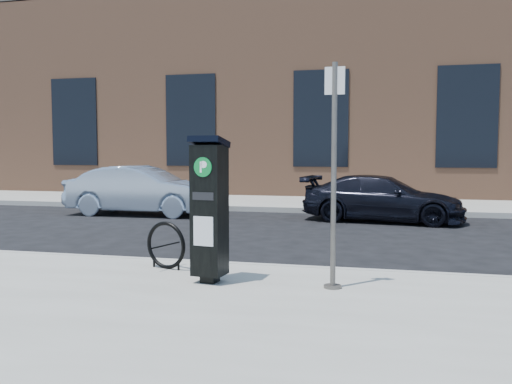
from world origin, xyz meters
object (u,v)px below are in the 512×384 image
(parking_kiosk, at_px, (209,208))
(sign_pole, at_px, (334,177))
(bike_rack, at_px, (166,245))
(car_silver, at_px, (142,190))
(car_dark, at_px, (383,198))

(parking_kiosk, relative_size, sign_pole, 0.68)
(bike_rack, relative_size, car_silver, 0.16)
(parking_kiosk, bearing_deg, car_silver, 129.15)
(sign_pole, bearing_deg, car_silver, 132.14)
(parking_kiosk, distance_m, car_silver, 9.00)
(car_dark, bearing_deg, bike_rack, 164.94)
(car_silver, height_order, car_dark, car_silver)
(bike_rack, distance_m, car_dark, 7.84)
(sign_pole, xyz_separation_m, bike_rack, (-2.44, 0.54, -1.03))
(sign_pole, bearing_deg, parking_kiosk, -174.12)
(bike_rack, height_order, car_silver, car_silver)
(parking_kiosk, relative_size, bike_rack, 2.73)
(sign_pole, relative_size, bike_rack, 3.99)
(bike_rack, distance_m, car_silver, 8.03)
(sign_pole, relative_size, car_dark, 0.67)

